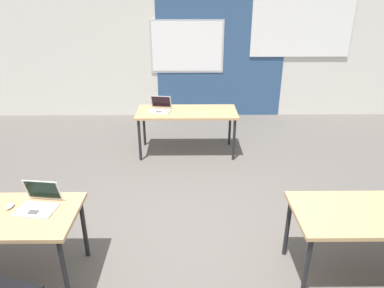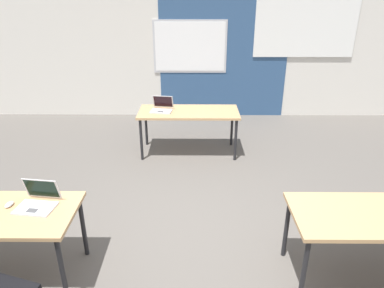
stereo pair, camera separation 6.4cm
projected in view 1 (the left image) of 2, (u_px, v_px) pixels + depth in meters
The scene contains 7 objects.
ground_plane at pixel (186, 236), 3.89m from camera, with size 24.00×24.00×0.00m.
back_wall_assembly at pixel (189, 48), 7.16m from camera, with size 10.00×0.27×2.80m.
desk_near_right at pixel (384, 217), 3.09m from camera, with size 1.60×0.70×0.72m.
desk_far_center at pixel (187, 115), 5.63m from camera, with size 1.60×0.70×0.72m.
laptop_far_left at pixel (160, 108), 5.60m from camera, with size 0.37×0.35×0.23m.
laptop_near_left_inner at pixel (39, 203), 3.11m from camera, with size 0.37×0.33×0.23m.
mouse_near_left_inner at pixel (10, 206), 3.11m from camera, with size 0.07×0.11×0.03m.
Camera 1 is at (0.03, -3.15, 2.50)m, focal length 32.80 mm.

